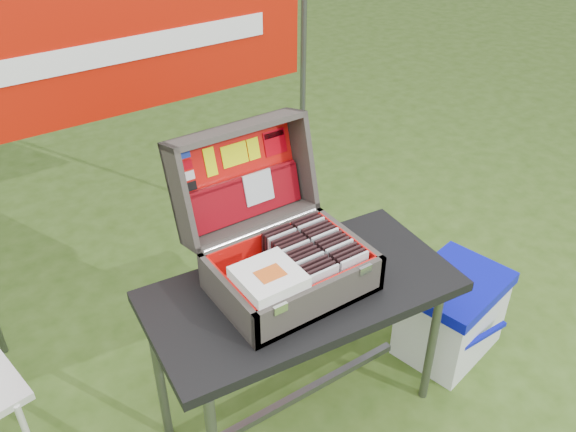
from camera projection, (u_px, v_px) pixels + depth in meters
ground at (285, 429)px, 2.50m from camera, size 80.00×80.00×0.00m
table at (301, 355)px, 2.37m from camera, size 1.16×0.66×0.70m
table_top at (302, 291)px, 2.19m from camera, size 1.16×0.66×0.04m
table_leg_fr at (432, 341)px, 2.46m from camera, size 0.04×0.04×0.66m
table_leg_bl at (160, 379)px, 2.30m from camera, size 0.04×0.04×0.66m
table_leg_br at (363, 283)px, 2.77m from camera, size 0.04×0.04×0.66m
table_brace at (300, 395)px, 2.50m from camera, size 0.97×0.03×0.03m
suitcase at (282, 223)px, 2.08m from camera, size 0.53×0.54×0.49m
suitcase_base_bottom at (291, 286)px, 2.17m from camera, size 0.53×0.38×0.02m
suitcase_base_wall_front at (322, 301)px, 2.01m from camera, size 0.53×0.02×0.14m
suitcase_base_wall_back at (264, 247)px, 2.26m from camera, size 0.53×0.02×0.14m
suitcase_base_wall_left at (228, 300)px, 2.02m from camera, size 0.02×0.38×0.14m
suitcase_base_wall_right at (348, 248)px, 2.25m from camera, size 0.02×0.38×0.14m
suitcase_liner_floor at (291, 283)px, 2.16m from camera, size 0.49×0.34×0.01m
suitcase_latch_left at (280, 309)px, 1.89m from camera, size 0.05×0.01×0.03m
suitcase_latch_right at (365, 270)px, 2.05m from camera, size 0.05×0.01×0.03m
suitcase_hinge at (262, 230)px, 2.23m from camera, size 0.48×0.02×0.02m
suitcase_lid_back at (236, 174)px, 2.26m from camera, size 0.53×0.12×0.37m
suitcase_lid_rim_far at (235, 129)px, 2.15m from camera, size 0.53×0.14×0.06m
suitcase_lid_rim_near at (252, 222)px, 2.28m from camera, size 0.53×0.14×0.06m
suitcase_lid_rim_left at (180, 198)px, 2.10m from camera, size 0.02×0.24×0.40m
suitcase_lid_rim_right at (301, 158)px, 2.33m from camera, size 0.02×0.24×0.40m
suitcase_lid_liner at (238, 175)px, 2.25m from camera, size 0.49×0.09×0.33m
suitcase_liner_wall_front at (320, 296)px, 2.01m from camera, size 0.49×0.01×0.12m
suitcase_liner_wall_back at (266, 246)px, 2.24m from camera, size 0.49×0.01×0.12m
suitcase_liner_wall_left at (231, 296)px, 2.02m from camera, size 0.01×0.34×0.12m
suitcase_liner_wall_right at (346, 247)px, 2.24m from camera, size 0.01×0.34×0.12m
suitcase_lid_pocket at (244, 198)px, 2.27m from camera, size 0.47×0.07×0.16m
suitcase_pocket_edge at (241, 179)px, 2.24m from camera, size 0.46×0.02×0.02m
suitcase_pocket_cd at (258, 187)px, 2.27m from camera, size 0.12×0.04×0.12m
lid_sticker_cc_a at (183, 154)px, 2.11m from camera, size 0.05×0.01×0.03m
lid_sticker_cc_b at (185, 165)px, 2.12m from camera, size 0.05×0.01×0.03m
lid_sticker_cc_c at (188, 176)px, 2.14m from camera, size 0.05×0.01×0.03m
lid_sticker_cc_d at (190, 187)px, 2.15m from camera, size 0.05×0.01×0.03m
lid_card_neon_tall at (210, 162)px, 2.17m from camera, size 0.04×0.03×0.10m
lid_card_neon_main at (235, 155)px, 2.22m from camera, size 0.10×0.02×0.08m
lid_card_neon_small at (254, 149)px, 2.26m from camera, size 0.05×0.02×0.08m
lid_sticker_band at (275, 142)px, 2.30m from camera, size 0.10×0.03×0.09m
lid_sticker_band_bar at (274, 135)px, 2.29m from camera, size 0.09×0.01×0.02m
cd_left_0 at (324, 286)px, 2.04m from camera, size 0.12×0.01×0.14m
cd_left_1 at (320, 283)px, 2.05m from camera, size 0.12×0.01×0.14m
cd_left_2 at (316, 279)px, 2.07m from camera, size 0.12×0.01×0.14m
cd_left_3 at (313, 276)px, 2.08m from camera, size 0.12×0.01×0.14m
cd_left_4 at (309, 273)px, 2.10m from camera, size 0.12×0.01×0.14m
cd_left_5 at (306, 270)px, 2.11m from camera, size 0.12×0.01×0.14m
cd_left_6 at (302, 267)px, 2.12m from camera, size 0.12×0.01×0.14m
cd_left_7 at (299, 263)px, 2.14m from camera, size 0.12×0.01×0.14m
cd_left_8 at (295, 260)px, 2.15m from camera, size 0.12×0.01×0.14m
cd_left_9 at (292, 257)px, 2.17m from camera, size 0.12×0.01×0.14m
cd_left_10 at (289, 254)px, 2.18m from camera, size 0.12×0.01×0.14m
cd_left_11 at (286, 252)px, 2.20m from camera, size 0.12×0.01×0.14m
cd_left_12 at (282, 249)px, 2.21m from camera, size 0.12×0.01×0.14m
cd_left_13 at (279, 246)px, 2.23m from camera, size 0.12×0.01×0.14m
cd_left_14 at (276, 243)px, 2.24m from camera, size 0.12×0.01×0.14m
cd_right_0 at (354, 272)px, 2.10m from camera, size 0.12×0.01×0.14m
cd_right_1 at (350, 269)px, 2.11m from camera, size 0.12×0.01×0.14m
cd_right_2 at (346, 266)px, 2.13m from camera, size 0.12×0.01×0.14m
cd_right_3 at (342, 263)px, 2.14m from camera, size 0.12×0.01×0.14m
cd_right_4 at (339, 260)px, 2.16m from camera, size 0.12×0.01×0.14m
cd_right_5 at (335, 257)px, 2.17m from camera, size 0.12×0.01×0.14m
cd_right_6 at (331, 254)px, 2.18m from camera, size 0.12×0.01×0.14m
cd_right_7 at (328, 251)px, 2.20m from camera, size 0.12×0.01×0.14m
cd_right_8 at (324, 248)px, 2.21m from camera, size 0.12×0.01×0.14m
cd_right_9 at (321, 245)px, 2.23m from camera, size 0.12×0.01×0.14m
cd_right_10 at (318, 243)px, 2.24m from camera, size 0.12×0.01×0.14m
cd_right_11 at (314, 240)px, 2.26m from camera, size 0.12×0.01×0.14m
cd_right_12 at (311, 237)px, 2.27m from camera, size 0.12×0.01×0.14m
cd_right_13 at (308, 234)px, 2.28m from camera, size 0.12×0.01×0.14m
cd_right_14 at (304, 232)px, 2.30m from camera, size 0.12×0.01×0.14m
songbook_0 at (269, 281)px, 1.98m from camera, size 0.20×0.20×0.00m
songbook_1 at (269, 280)px, 1.98m from camera, size 0.20×0.20×0.00m
songbook_2 at (269, 279)px, 1.97m from camera, size 0.20×0.20×0.00m
songbook_3 at (269, 278)px, 1.97m from camera, size 0.20×0.20×0.00m
songbook_4 at (269, 276)px, 1.97m from camera, size 0.20×0.20×0.00m
songbook_5 at (269, 275)px, 1.97m from camera, size 0.20×0.20×0.00m
songbook_6 at (269, 274)px, 1.96m from camera, size 0.20×0.20×0.00m
songbook_7 at (269, 273)px, 1.96m from camera, size 0.20×0.20×0.00m
songbook_graphic at (270, 273)px, 1.95m from camera, size 0.09×0.07×0.00m
cooler at (451, 314)px, 2.78m from camera, size 0.53×0.44×0.41m
cooler_body at (450, 318)px, 2.79m from camera, size 0.50×0.42×0.35m
cooler_lid at (457, 284)px, 2.68m from camera, size 0.53×0.44×0.05m
cooler_handle at (484, 336)px, 2.64m from camera, size 0.27×0.02×0.02m
chair_leg_br at (8, 384)px, 2.40m from camera, size 0.02×0.02×0.46m
cardboard_box at (335, 292)px, 2.94m from camera, size 0.36×0.26×0.36m
banner_post_right at (303, 101)px, 3.18m from camera, size 0.03×0.03×1.70m
banner at (138, 46)px, 2.53m from camera, size 1.60×0.02×0.55m
banner_text at (140, 47)px, 2.52m from camera, size 1.20×0.00×0.10m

